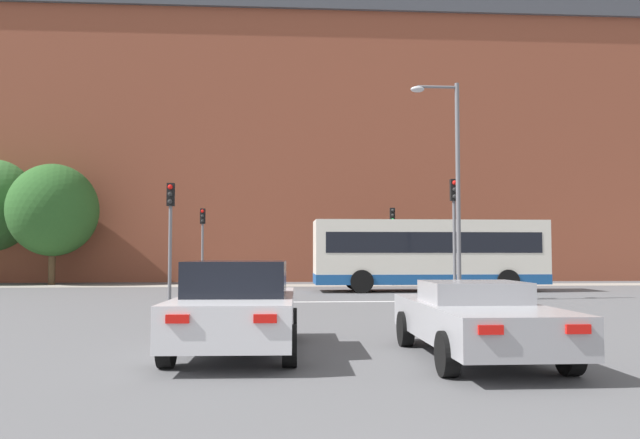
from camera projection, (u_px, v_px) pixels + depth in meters
name	position (u px, v px, depth m)	size (l,w,h in m)	color
stop_line_strip	(309.00, 302.00, 21.89)	(7.91, 0.30, 0.01)	silver
far_pavement	(299.00, 285.00, 32.96)	(68.79, 2.50, 0.01)	gray
brick_civic_building	(309.00, 149.00, 44.32)	(44.18, 13.96, 24.42)	brown
car_saloon_left	(238.00, 306.00, 10.81)	(2.16, 4.72, 1.58)	silver
car_roadster_right	(476.00, 318.00, 10.18)	(1.97, 4.70, 1.25)	#9E9EA3
bus_crossing_lead	(429.00, 253.00, 28.11)	(10.34, 2.63, 3.18)	silver
traffic_light_near_left	(170.00, 222.00, 21.63)	(0.26, 0.31, 4.15)	slate
traffic_light_far_left	(203.00, 234.00, 32.51)	(0.26, 0.31, 4.05)	slate
traffic_light_near_right	(454.00, 219.00, 22.94)	(0.26, 0.31, 4.45)	slate
traffic_light_far_right	(393.00, 233.00, 33.10)	(0.26, 0.31, 4.13)	slate
street_lamp_junction	(451.00, 170.00, 22.60)	(1.79, 0.36, 7.93)	slate
pedestrian_waiting	(336.00, 267.00, 33.48)	(0.44, 0.31, 1.66)	#333851
tree_distant	(53.00, 210.00, 34.03)	(4.80, 4.80, 6.59)	#4C3823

